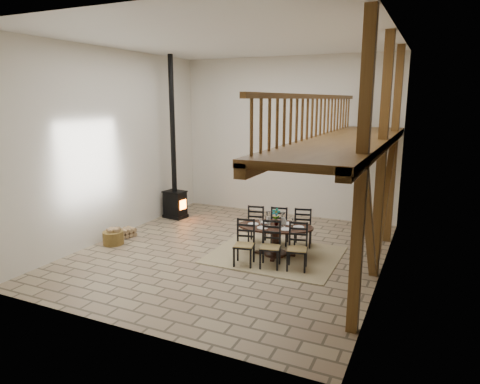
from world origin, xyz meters
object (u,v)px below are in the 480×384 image
at_px(dining_table, 275,240).
at_px(log_stack, 126,233).
at_px(wood_stove, 174,183).
at_px(log_basket, 113,237).

xyz_separation_m(dining_table, log_stack, (-4.19, -0.40, -0.27)).
distance_m(wood_stove, log_stack, 2.46).
relative_size(dining_table, wood_stove, 0.46).
bearing_deg(dining_table, log_stack, 173.57).
relative_size(log_basket, log_stack, 0.91).
bearing_deg(log_basket, log_stack, 98.44).
height_order(log_basket, log_stack, log_basket).
height_order(dining_table, log_basket, dining_table).
distance_m(dining_table, log_basket, 4.23).
bearing_deg(wood_stove, log_basket, -84.56).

